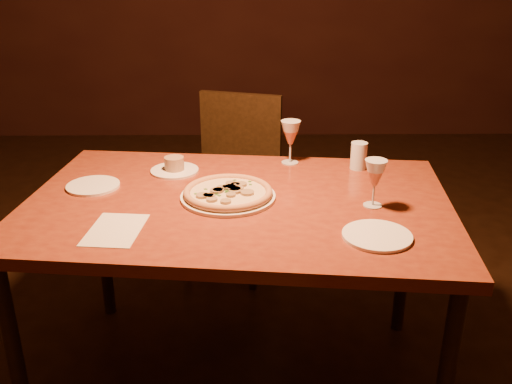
{
  "coord_description": "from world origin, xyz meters",
  "views": [
    {
      "loc": [
        -0.04,
        -1.84,
        1.64
      ],
      "look_at": [
        -0.01,
        0.1,
        0.83
      ],
      "focal_mm": 40.0,
      "sensor_mm": 36.0,
      "label": 1
    }
  ],
  "objects": [
    {
      "name": "dining_table",
      "position": [
        -0.08,
        0.05,
        0.74
      ],
      "size": [
        1.62,
        1.14,
        0.82
      ],
      "rotation": [
        0.0,
        0.0,
        -0.11
      ],
      "color": "brown",
      "rests_on": "floor"
    },
    {
      "name": "side_plate_left",
      "position": [
        -0.63,
        0.18,
        0.82
      ],
      "size": [
        0.2,
        0.2,
        0.01
      ],
      "primitive_type": "cylinder",
      "color": "white",
      "rests_on": "dining_table"
    },
    {
      "name": "wine_glass_far",
      "position": [
        0.13,
        0.44,
        0.91
      ],
      "size": [
        0.08,
        0.08,
        0.18
      ],
      "primitive_type": null,
      "color": "#B96A4D",
      "rests_on": "dining_table"
    },
    {
      "name": "ramekin_saucer",
      "position": [
        -0.34,
        0.34,
        0.84
      ],
      "size": [
        0.19,
        0.19,
        0.06
      ],
      "color": "white",
      "rests_on": "dining_table"
    },
    {
      "name": "water_tumbler",
      "position": [
        0.41,
        0.37,
        0.87
      ],
      "size": [
        0.07,
        0.07,
        0.11
      ],
      "primitive_type": "cylinder",
      "color": "silver",
      "rests_on": "dining_table"
    },
    {
      "name": "wine_glass_right",
      "position": [
        0.4,
        -0.01,
        0.9
      ],
      "size": [
        0.08,
        0.08,
        0.17
      ],
      "primitive_type": null,
      "color": "#B96A4D",
      "rests_on": "dining_table"
    },
    {
      "name": "menu_card",
      "position": [
        -0.47,
        -0.19,
        0.82
      ],
      "size": [
        0.19,
        0.26,
        0.0
      ],
      "primitive_type": "cube",
      "rotation": [
        0.0,
        0.0,
        -0.1
      ],
      "color": "silver",
      "rests_on": "dining_table"
    },
    {
      "name": "pizza_plate",
      "position": [
        -0.12,
        0.06,
        0.84
      ],
      "size": [
        0.35,
        0.35,
        0.04
      ],
      "color": "white",
      "rests_on": "dining_table"
    },
    {
      "name": "chair_far",
      "position": [
        -0.12,
        1.05,
        0.53
      ],
      "size": [
        0.57,
        0.57,
        0.95
      ],
      "rotation": [
        0.0,
        0.0,
        -0.29
      ],
      "color": "black",
      "rests_on": "floor"
    },
    {
      "name": "side_plate_near",
      "position": [
        0.36,
        -0.25,
        0.82
      ],
      "size": [
        0.22,
        0.22,
        0.01
      ],
      "primitive_type": "cylinder",
      "color": "white",
      "rests_on": "dining_table"
    }
  ]
}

